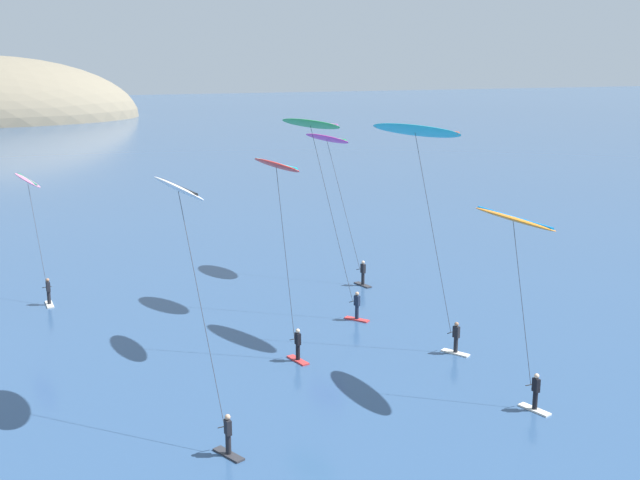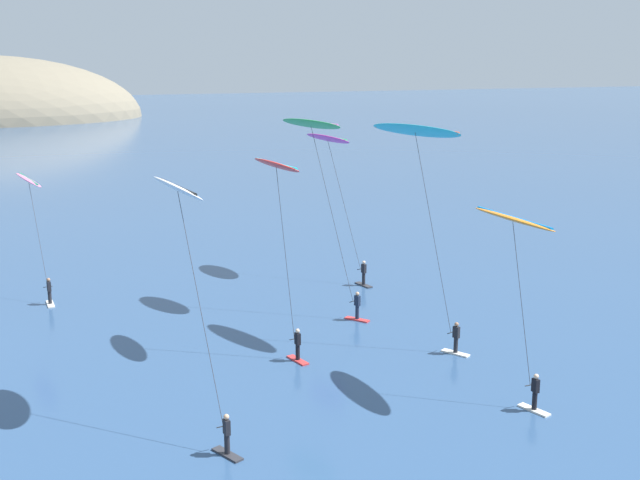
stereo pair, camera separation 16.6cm
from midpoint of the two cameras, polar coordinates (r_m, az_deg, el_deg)
name	(u,v)px [view 2 (the right image)]	position (r m, az deg, el deg)	size (l,w,h in m)	color
kitesurfer_cyan	(418,147)	(41.69, 7.13, 6.56)	(3.30, 6.68, 11.68)	silver
kitesurfer_magenta	(330,149)	(54.96, 0.84, 6.47)	(2.73, 7.21, 9.86)	#2D2D33
kitesurfer_pink	(30,189)	(54.10, -19.83, 3.40)	(2.10, 7.36, 7.65)	silver
kitesurfer_white	(181,207)	(33.10, -9.70, 2.31)	(2.20, 7.83, 10.24)	#2D2D33
kitesurfer_orange	(515,234)	(35.86, 13.81, 0.41)	(1.55, 5.71, 8.36)	silver
kitesurfer_red	(279,185)	(40.16, -2.85, 3.92)	(1.84, 5.21, 10.02)	red
kitesurfer_green	(315,139)	(47.17, -0.29, 7.21)	(3.75, 6.81, 11.50)	red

